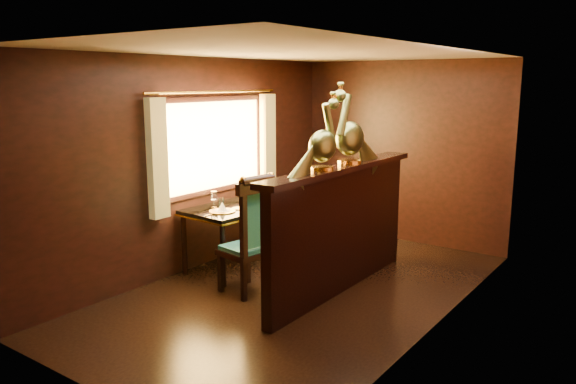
# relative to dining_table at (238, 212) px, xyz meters

# --- Properties ---
(ground) EXTENTS (5.00, 5.00, 0.00)m
(ground) POSITION_rel_dining_table_xyz_m (1.05, -0.24, -0.69)
(ground) COLOR black
(ground) RESTS_ON ground
(room_shell) EXTENTS (3.04, 5.04, 2.52)m
(room_shell) POSITION_rel_dining_table_xyz_m (0.97, -0.22, 0.89)
(room_shell) COLOR black
(room_shell) RESTS_ON ground
(partition) EXTENTS (0.26, 2.70, 1.36)m
(partition) POSITION_rel_dining_table_xyz_m (1.37, 0.06, 0.02)
(partition) COLOR black
(partition) RESTS_ON ground
(dining_table) EXTENTS (0.87, 1.34, 0.96)m
(dining_table) POSITION_rel_dining_table_xyz_m (0.00, 0.00, 0.00)
(dining_table) COLOR black
(dining_table) RESTS_ON ground
(chair_left) EXTENTS (0.54, 0.56, 1.30)m
(chair_left) POSITION_rel_dining_table_xyz_m (0.70, -0.59, -0.01)
(chair_left) COLOR black
(chair_left) RESTS_ON ground
(chair_right) EXTENTS (0.53, 0.55, 1.18)m
(chair_right) POSITION_rel_dining_table_xyz_m (0.93, 0.66, -0.08)
(chair_right) COLOR black
(chair_right) RESTS_ON ground
(peacock_left) EXTENTS (0.24, 0.64, 0.76)m
(peacock_left) POSITION_rel_dining_table_xyz_m (1.38, -0.33, 1.05)
(peacock_left) COLOR #1B533B
(peacock_left) RESTS_ON partition
(peacock_right) EXTENTS (0.27, 0.72, 0.85)m
(peacock_right) POSITION_rel_dining_table_xyz_m (1.38, 0.20, 1.09)
(peacock_right) COLOR #1B533B
(peacock_right) RESTS_ON partition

